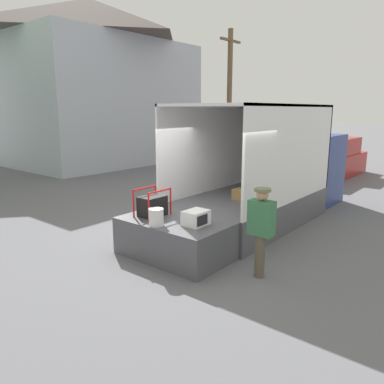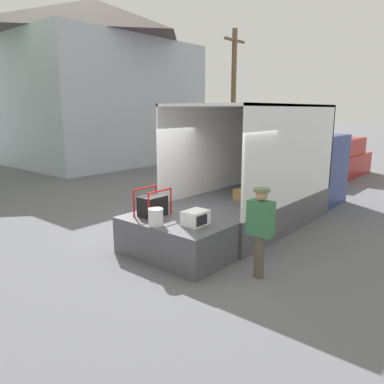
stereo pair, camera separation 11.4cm
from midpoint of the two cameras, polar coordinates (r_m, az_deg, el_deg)
The scene contains 10 objects.
ground_plane at distance 8.22m, azimuth 0.19°, elevation -8.34°, with size 160.00×160.00×0.00m, color slate.
box_truck at distance 11.02m, azimuth 12.56°, elevation 1.66°, with size 6.35×2.33×3.04m.
tailgate_deck at distance 7.61m, azimuth -3.05°, elevation -7.04°, with size 1.35×2.22×0.76m, color #4C4C51.
microwave at distance 7.13m, azimuth 0.16°, elevation -3.96°, with size 0.47×0.38×0.28m.
portable_generator at distance 7.80m, azimuth -6.38°, elevation -2.03°, with size 0.67×0.48×0.57m.
orange_bucket at distance 7.12m, azimuth -5.94°, elevation -3.84°, with size 0.28×0.28×0.33m.
worker_person at distance 6.60m, azimuth 10.01°, elevation -4.80°, with size 0.29×0.44×1.61m.
pickup_truck_red at distance 17.70m, azimuth 20.01°, elevation 4.45°, with size 5.18×1.83×1.70m.
house_backdrop at distance 22.76m, azimuth -14.91°, elevation 16.00°, with size 10.06×8.35×8.84m.
utility_pole at distance 21.50m, azimuth 5.56°, elevation 14.54°, with size 1.80×0.28×7.17m.
Camera 1 is at (-6.00, -4.81, 2.91)m, focal length 35.00 mm.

